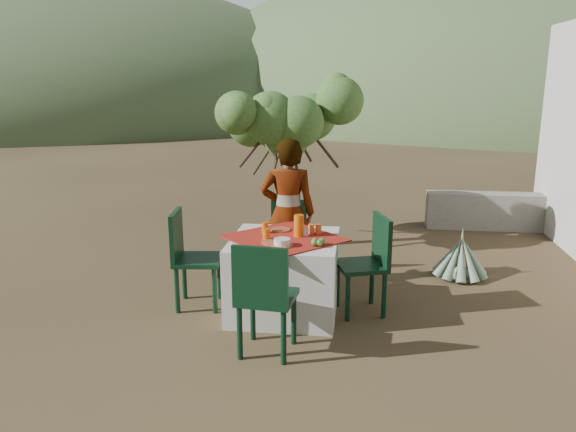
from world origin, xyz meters
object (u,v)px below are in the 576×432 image
object	(u,v)px
chair_far	(289,235)
shrub_tree	(292,130)
table	(284,275)
juice_pitcher	(299,226)
chair_left	(189,254)
chair_right	(369,260)
chair_near	(264,294)
agave	(461,258)
person	(288,213)

from	to	relation	value
chair_far	shrub_tree	distance (m)	1.64
table	juice_pitcher	xyz separation A→B (m)	(0.13, 0.06, 0.49)
chair_left	shrub_tree	xyz separation A→B (m)	(0.76, 2.21, 1.04)
chair_far	chair_left	world-z (taller)	chair_left
chair_right	table	bearing A→B (deg)	-100.59
chair_near	agave	distance (m)	2.92
chair_far	chair_near	xyz separation A→B (m)	(0.05, -1.95, 0.06)
chair_far	agave	bearing A→B (deg)	0.40
table	person	distance (m)	0.86
chair_right	juice_pitcher	size ratio (longest dim) A/B	4.56
table	juice_pitcher	size ratio (longest dim) A/B	6.12
chair_left	juice_pitcher	xyz separation A→B (m)	(1.09, 0.04, 0.32)
person	shrub_tree	bearing A→B (deg)	-90.70
juice_pitcher	table	bearing A→B (deg)	-156.48
chair_far	table	bearing A→B (deg)	-91.12
chair_near	chair_left	size ratio (longest dim) A/B	1.00
table	chair_left	size ratio (longest dim) A/B	1.32
chair_far	shrub_tree	bearing A→B (deg)	89.20
chair_near	table	bearing A→B (deg)	-86.31
person	chair_near	bearing A→B (deg)	84.81
chair_far	shrub_tree	size ratio (longest dim) A/B	0.44
table	agave	bearing A→B (deg)	33.10
juice_pitcher	chair_left	bearing A→B (deg)	-178.11
shrub_tree	agave	distance (m)	2.68
chair_right	agave	bearing A→B (deg)	118.71
chair_near	chair_left	bearing A→B (deg)	-39.99
chair_near	person	xyz separation A→B (m)	(-0.02, 1.67, 0.27)
chair_far	shrub_tree	xyz separation A→B (m)	(-0.11, 1.22, 1.09)
chair_far	juice_pitcher	size ratio (longest dim) A/B	4.18
table	chair_right	size ratio (longest dim) A/B	1.34
table	shrub_tree	distance (m)	2.55
chair_near	chair_right	xyz separation A→B (m)	(0.86, 1.04, -0.01)
person	juice_pitcher	world-z (taller)	person
chair_right	agave	world-z (taller)	chair_right
table	chair_left	world-z (taller)	chair_left
agave	chair_left	bearing A→B (deg)	-156.99
agave	chair_right	bearing A→B (deg)	-133.49
chair_left	shrub_tree	distance (m)	2.56
table	chair_far	bearing A→B (deg)	94.87
shrub_tree	agave	bearing A→B (deg)	-25.60
chair_near	chair_right	bearing A→B (deg)	-123.58
chair_near	juice_pitcher	bearing A→B (deg)	-93.82
chair_near	shrub_tree	distance (m)	3.34
chair_right	chair_far	bearing A→B (deg)	-152.85
chair_far	juice_pitcher	distance (m)	1.05
person	table	bearing A→B (deg)	88.74
juice_pitcher	chair_far	bearing A→B (deg)	103.00
chair_near	juice_pitcher	distance (m)	1.06
chair_near	juice_pitcher	xyz separation A→B (m)	(0.17, 0.99, 0.32)
table	chair_near	xyz separation A→B (m)	(-0.04, -0.93, 0.17)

